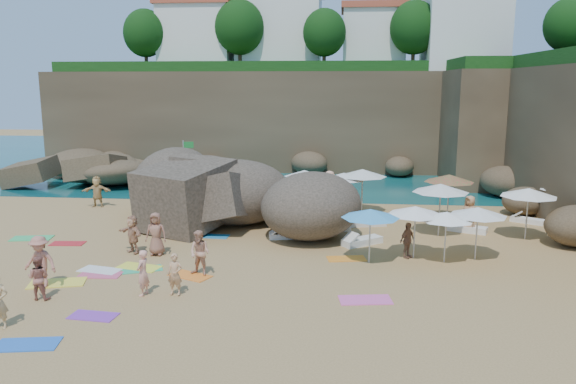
# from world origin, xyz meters

# --- Properties ---
(ground) EXTENTS (120.00, 120.00, 0.00)m
(ground) POSITION_xyz_m (0.00, 0.00, 0.00)
(ground) COLOR tan
(ground) RESTS_ON ground
(seawater) EXTENTS (120.00, 120.00, 0.00)m
(seawater) POSITION_xyz_m (0.00, 30.00, 0.00)
(seawater) COLOR #0C4751
(seawater) RESTS_ON ground
(cliff_back) EXTENTS (44.00, 8.00, 8.00)m
(cliff_back) POSITION_xyz_m (2.00, 25.00, 4.00)
(cliff_back) COLOR brown
(cliff_back) RESTS_ON ground
(cliff_corner) EXTENTS (10.00, 12.00, 8.00)m
(cliff_corner) POSITION_xyz_m (17.00, 20.00, 4.00)
(cliff_corner) COLOR brown
(cliff_corner) RESTS_ON ground
(rock_promontory) EXTENTS (12.00, 7.00, 2.00)m
(rock_promontory) POSITION_xyz_m (-11.00, 16.00, 0.00)
(rock_promontory) COLOR brown
(rock_promontory) RESTS_ON ground
(clifftop_buildings) EXTENTS (28.48, 9.48, 7.00)m
(clifftop_buildings) POSITION_xyz_m (2.96, 25.79, 11.24)
(clifftop_buildings) COLOR white
(clifftop_buildings) RESTS_ON cliff_back
(clifftop_trees) EXTENTS (35.60, 23.82, 4.40)m
(clifftop_trees) POSITION_xyz_m (4.78, 19.52, 11.26)
(clifftop_trees) COLOR #11380F
(clifftop_trees) RESTS_ON ground
(marina_masts) EXTENTS (3.10, 0.10, 6.00)m
(marina_masts) POSITION_xyz_m (-16.50, 30.00, 3.00)
(marina_masts) COLOR white
(marina_masts) RESTS_ON ground
(rock_outcrop) EXTENTS (10.23, 8.58, 3.57)m
(rock_outcrop) POSITION_xyz_m (-1.04, 5.11, 0.00)
(rock_outcrop) COLOR brown
(rock_outcrop) RESTS_ON ground
(flag_pole) EXTENTS (0.67, 0.27, 3.53)m
(flag_pole) POSITION_xyz_m (-5.41, 11.67, 2.25)
(flag_pole) COLOR silver
(flag_pole) RESTS_ON ground
(parasol_0) EXTENTS (2.34, 2.34, 2.21)m
(parasol_0) POSITION_xyz_m (2.42, 8.50, 2.03)
(parasol_0) COLOR silver
(parasol_0) RESTS_ON ground
(parasol_1) EXTENTS (2.45, 2.45, 2.32)m
(parasol_1) POSITION_xyz_m (4.67, 7.13, 2.13)
(parasol_1) COLOR silver
(parasol_1) RESTS_ON ground
(parasol_2) EXTENTS (2.21, 2.21, 2.09)m
(parasol_2) POSITION_xyz_m (3.52, 8.50, 1.92)
(parasol_2) COLOR silver
(parasol_2) RESTS_ON ground
(parasol_3) EXTENTS (2.54, 2.54, 2.40)m
(parasol_3) POSITION_xyz_m (13.06, 2.91, 2.20)
(parasol_3) COLOR silver
(parasol_3) RESTS_ON ground
(parasol_4) EXTENTS (2.10, 2.10, 1.99)m
(parasol_4) POSITION_xyz_m (15.88, 6.63, 1.83)
(parasol_4) COLOR silver
(parasol_4) RESTS_ON ground
(parasol_5) EXTENTS (2.64, 2.64, 2.50)m
(parasol_5) POSITION_xyz_m (5.67, 7.34, 2.29)
(parasol_5) COLOR silver
(parasol_5) RESTS_ON ground
(parasol_6) EXTENTS (2.59, 2.59, 2.45)m
(parasol_6) POSITION_xyz_m (10.11, 6.25, 2.24)
(parasol_6) COLOR silver
(parasol_6) RESTS_ON ground
(parasol_7) EXTENTS (2.63, 2.63, 2.49)m
(parasol_7) POSITION_xyz_m (9.16, 3.17, 2.29)
(parasol_7) COLOR silver
(parasol_7) RESTS_ON ground
(parasol_8) EXTENTS (2.31, 2.31, 2.19)m
(parasol_8) POSITION_xyz_m (10.04, -0.43, 2.01)
(parasol_8) COLOR silver
(parasol_8) RESTS_ON ground
(parasol_9) EXTENTS (2.32, 2.32, 2.19)m
(parasol_9) POSITION_xyz_m (7.55, -0.50, 2.01)
(parasol_9) COLOR silver
(parasol_9) RESTS_ON ground
(parasol_10) EXTENTS (2.34, 2.34, 2.21)m
(parasol_10) POSITION_xyz_m (5.69, -1.27, 2.03)
(parasol_10) COLOR silver
(parasol_10) RESTS_ON ground
(parasol_11) EXTENTS (2.20, 2.20, 2.08)m
(parasol_11) POSITION_xyz_m (8.71, -0.93, 1.91)
(parasol_11) COLOR silver
(parasol_11) RESTS_ON ground
(lounger_0) EXTENTS (1.94, 0.99, 0.29)m
(lounger_0) POSITION_xyz_m (5.88, 4.69, 0.14)
(lounger_0) COLOR silver
(lounger_0) RESTS_ON ground
(lounger_1) EXTENTS (2.01, 1.34, 0.30)m
(lounger_1) POSITION_xyz_m (10.62, 3.97, 0.15)
(lounger_1) COLOR white
(lounger_1) RESTS_ON ground
(lounger_2) EXTENTS (1.66, 0.92, 0.25)m
(lounger_2) POSITION_xyz_m (4.21, 3.50, 0.12)
(lounger_2) COLOR white
(lounger_2) RESTS_ON ground
(lounger_3) EXTENTS (1.74, 0.86, 0.26)m
(lounger_3) POSITION_xyz_m (2.06, 1.99, 0.13)
(lounger_3) COLOR white
(lounger_3) RESTS_ON ground
(lounger_4) EXTENTS (1.69, 1.35, 0.26)m
(lounger_4) POSITION_xyz_m (14.15, 6.06, 0.13)
(lounger_4) COLOR white
(lounger_4) RESTS_ON ground
(lounger_5) EXTENTS (1.92, 1.66, 0.30)m
(lounger_5) POSITION_xyz_m (5.50, 1.28, 0.15)
(lounger_5) COLOR white
(lounger_5) RESTS_ON ground
(towel_0) EXTENTS (1.82, 1.13, 0.03)m
(towel_0) POSITION_xyz_m (-4.05, -9.49, 0.02)
(towel_0) COLOR blue
(towel_0) RESTS_ON ground
(towel_1) EXTENTS (1.60, 0.84, 0.03)m
(towel_1) POSITION_xyz_m (-4.47, -3.78, 0.01)
(towel_1) COLOR #D45274
(towel_1) RESTS_ON ground
(towel_2) EXTENTS (1.77, 1.38, 0.03)m
(towel_2) POSITION_xyz_m (-1.07, -3.54, 0.01)
(towel_2) COLOR orange
(towel_2) RESTS_ON ground
(towel_3) EXTENTS (1.69, 1.30, 0.03)m
(towel_3) POSITION_xyz_m (-3.11, -3.01, 0.01)
(towel_3) COLOR #32B076
(towel_3) RESTS_ON ground
(towel_4) EXTENTS (2.13, 1.44, 0.03)m
(towel_4) POSITION_xyz_m (-5.64, -4.77, 0.02)
(towel_4) COLOR yellow
(towel_4) RESTS_ON ground
(towel_5) EXTENTS (1.73, 1.11, 0.03)m
(towel_5) POSITION_xyz_m (-4.70, -3.26, 0.01)
(towel_5) COLOR silver
(towel_5) RESTS_ON ground
(towel_6) EXTENTS (1.52, 0.87, 0.03)m
(towel_6) POSITION_xyz_m (-3.08, -7.45, 0.01)
(towel_6) COLOR purple
(towel_6) RESTS_ON ground
(towel_7) EXTENTS (1.54, 0.86, 0.03)m
(towel_7) POSITION_xyz_m (-7.70, 0.14, 0.01)
(towel_7) COLOR red
(towel_7) RESTS_ON ground
(towel_8) EXTENTS (1.55, 0.84, 0.03)m
(towel_8) POSITION_xyz_m (-1.47, 1.96, 0.01)
(towel_8) COLOR #2482C5
(towel_8) RESTS_ON ground
(towel_9) EXTENTS (1.84, 1.10, 0.03)m
(towel_9) POSITION_xyz_m (5.38, -5.33, 0.02)
(towel_9) COLOR pink
(towel_9) RESTS_ON ground
(towel_10) EXTENTS (1.68, 1.05, 0.03)m
(towel_10) POSITION_xyz_m (4.79, -0.90, 0.01)
(towel_10) COLOR orange
(towel_10) RESTS_ON ground
(towel_11) EXTENTS (1.95, 1.22, 0.03)m
(towel_11) POSITION_xyz_m (-9.77, 0.81, 0.02)
(towel_11) COLOR #35BA63
(towel_11) RESTS_ON ground
(towel_12) EXTENTS (1.85, 1.23, 0.03)m
(towel_12) POSITION_xyz_m (-3.32, -2.76, 0.01)
(towel_12) COLOR #EBED3E
(towel_12) RESTS_ON ground
(person_stand_1) EXTENTS (0.73, 0.58, 1.49)m
(person_stand_1) POSITION_xyz_m (-5.46, -6.25, 0.75)
(person_stand_1) COLOR #A66353
(person_stand_1) RESTS_ON ground
(person_stand_2) EXTENTS (1.23, 1.21, 1.89)m
(person_stand_2) POSITION_xyz_m (3.83, 10.46, 0.94)
(person_stand_2) COLOR #F1AB89
(person_stand_2) RESTS_ON ground
(person_stand_3) EXTENTS (0.87, 0.89, 1.50)m
(person_stand_3) POSITION_xyz_m (7.27, -0.50, 0.75)
(person_stand_3) COLOR #8E5F47
(person_stand_3) RESTS_ON ground
(person_stand_4) EXTENTS (0.86, 1.00, 1.80)m
(person_stand_4) POSITION_xyz_m (10.71, 3.94, 0.90)
(person_stand_4) COLOR tan
(person_stand_4) RESTS_ON ground
(person_stand_5) EXTENTS (1.73, 0.70, 1.81)m
(person_stand_5) POSITION_xyz_m (-9.62, 7.71, 0.91)
(person_stand_5) COLOR tan
(person_stand_5) RESTS_ON ground
(person_stand_6) EXTENTS (0.47, 0.63, 1.59)m
(person_stand_6) POSITION_xyz_m (-2.13, -5.57, 0.79)
(person_stand_6) COLOR #F3A38A
(person_stand_6) RESTS_ON ground
(person_lie_0) EXTENTS (1.42, 1.99, 0.50)m
(person_lie_0) POSITION_xyz_m (-5.94, -5.25, 0.25)
(person_lie_0) COLOR #B9715C
(person_lie_0) RESTS_ON ground
(person_lie_2) EXTENTS (0.91, 1.81, 0.48)m
(person_lie_2) POSITION_xyz_m (-3.15, -1.12, 0.24)
(person_lie_2) COLOR #8F5A47
(person_lie_2) RESTS_ON ground
(person_lie_3) EXTENTS (2.15, 2.18, 0.43)m
(person_lie_3) POSITION_xyz_m (-4.24, -0.93, 0.21)
(person_lie_3) COLOR tan
(person_lie_3) RESTS_ON ground
(person_lie_4) EXTENTS (0.63, 1.47, 0.34)m
(person_lie_4) POSITION_xyz_m (-1.04, -5.49, 0.17)
(person_lie_4) COLOR tan
(person_lie_4) RESTS_ON ground
(person_lie_5) EXTENTS (1.32, 1.87, 0.64)m
(person_lie_5) POSITION_xyz_m (-0.69, -3.46, 0.32)
(person_lie_5) COLOR tan
(person_lie_5) RESTS_ON ground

